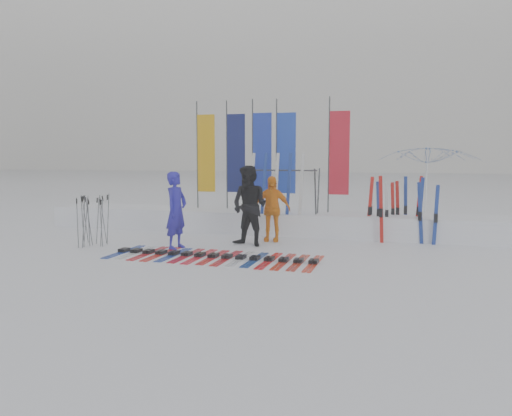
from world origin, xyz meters
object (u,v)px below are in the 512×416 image
(ski_row, at_px, (214,256))
(ski_rack, at_px, (281,185))
(person_black, at_px, (250,206))
(tent_canopy, at_px, (427,187))
(person_blue, at_px, (176,210))
(person_yellow, at_px, (271,209))

(ski_row, distance_m, ski_rack, 3.80)
(person_black, xyz_separation_m, ski_rack, (0.30, 1.91, 0.41))
(person_black, bearing_deg, tent_canopy, 57.32)
(tent_canopy, bearing_deg, ski_rack, -155.84)
(ski_row, relative_size, ski_rack, 2.21)
(person_blue, height_order, person_black, person_black)
(tent_canopy, xyz_separation_m, ski_rack, (-3.87, -1.73, 0.11))
(person_blue, distance_m, tent_canopy, 7.27)
(person_black, bearing_deg, ski_rack, 97.11)
(person_black, bearing_deg, person_yellow, 83.83)
(tent_canopy, height_order, ski_rack, tent_canopy)
(person_blue, xyz_separation_m, tent_canopy, (5.70, 4.50, 0.37))
(ski_rack, bearing_deg, person_black, -99.06)
(tent_canopy, bearing_deg, person_blue, -141.68)
(person_blue, xyz_separation_m, person_black, (1.52, 0.86, 0.07))
(person_yellow, bearing_deg, person_black, -116.42)
(person_black, distance_m, tent_canopy, 5.55)
(person_blue, bearing_deg, person_black, -52.52)
(person_blue, bearing_deg, ski_row, -112.78)
(person_black, relative_size, ski_rack, 0.95)
(tent_canopy, bearing_deg, person_black, -138.85)
(person_yellow, xyz_separation_m, tent_canopy, (3.84, 2.84, 0.44))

